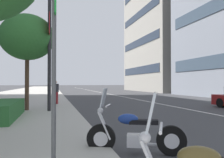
{
  "coord_description": "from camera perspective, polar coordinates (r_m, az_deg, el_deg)",
  "views": [
    {
      "loc": [
        -2.06,
        8.06,
        1.6
      ],
      "look_at": [
        16.32,
        3.4,
        1.94
      ],
      "focal_mm": 37.52,
      "sensor_mm": 36.0,
      "label": 1
    }
  ],
  "objects": [
    {
      "name": "sidewalk_right_plaza",
      "position": [
        32.3,
        -20.8,
        -3.68
      ],
      "size": [
        160.0,
        9.93,
        0.15
      ],
      "primitive_type": "cube",
      "color": "#B2ADA3",
      "rests_on": "ground"
    },
    {
      "name": "lane_centre_stripe",
      "position": [
        37.96,
        -1.95,
        -3.45
      ],
      "size": [
        110.0,
        0.16,
        0.01
      ],
      "primitive_type": "cube",
      "color": "silver",
      "rests_on": "ground"
    },
    {
      "name": "motorcycle_by_sign_pole",
      "position": [
        5.44,
        5.31,
        -13.27
      ],
      "size": [
        0.99,
        2.12,
        1.49
      ],
      "rotation": [
        0.0,
        0.0,
        1.19
      ],
      "color": "black",
      "rests_on": "ground"
    },
    {
      "name": "parking_sign_by_curb",
      "position": [
        3.2,
        -13.92,
        2.92
      ],
      "size": [
        0.32,
        0.06,
        2.8
      ],
      "color": "#47494C",
      "rests_on": "sidewalk_right_plaza"
    },
    {
      "name": "street_lamp_with_banners",
      "position": [
        13.12,
        -13.66,
        13.43
      ],
      "size": [
        1.26,
        2.12,
        7.87
      ],
      "color": "#232326",
      "rests_on": "sidewalk_right_plaza"
    },
    {
      "name": "clipped_hedge_bed",
      "position": [
        10.77,
        -24.76,
        -6.84
      ],
      "size": [
        4.34,
        1.1,
        0.69
      ],
      "primitive_type": "cube",
      "color": "#28602D",
      "rests_on": "sidewalk_right_plaza"
    },
    {
      "name": "street_tree_mid_sidewalk",
      "position": [
        13.72,
        -19.95,
        9.47
      ],
      "size": [
        2.93,
        2.93,
        5.2
      ],
      "color": "#473323",
      "rests_on": "sidewalk_right_plaza"
    },
    {
      "name": "pedestrian_on_plaza",
      "position": [
        17.03,
        -13.61,
        -3.12
      ],
      "size": [
        0.37,
        0.46,
        1.64
      ],
      "rotation": [
        0.0,
        0.0,
        5.98
      ],
      "color": "maroon",
      "rests_on": "sidewalk_right_plaza"
    }
  ]
}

